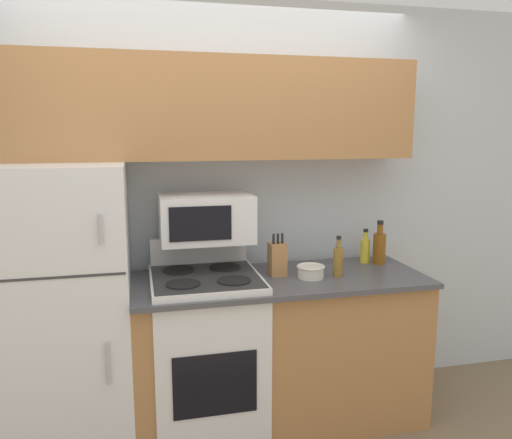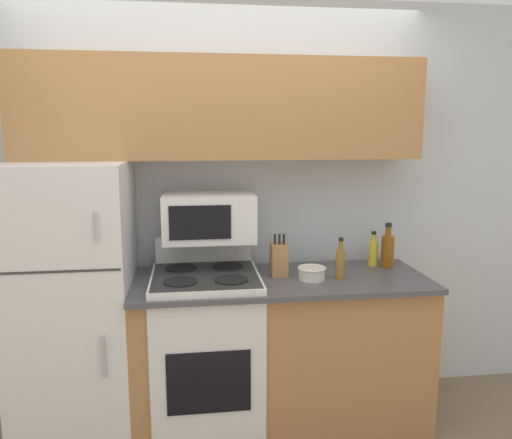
{
  "view_description": "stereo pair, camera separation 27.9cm",
  "coord_description": "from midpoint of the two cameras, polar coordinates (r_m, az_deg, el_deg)",
  "views": [
    {
      "loc": [
        -0.47,
        -2.39,
        1.75
      ],
      "look_at": [
        0.17,
        0.28,
        1.27
      ],
      "focal_mm": 35.0,
      "sensor_mm": 36.0,
      "label": 1
    },
    {
      "loc": [
        -0.2,
        -2.44,
        1.75
      ],
      "look_at": [
        0.17,
        0.28,
        1.27
      ],
      "focal_mm": 35.0,
      "sensor_mm": 36.0,
      "label": 2
    }
  ],
  "objects": [
    {
      "name": "wall_back",
      "position": [
        3.19,
        -7.26,
        1.34
      ],
      "size": [
        8.0,
        0.05,
        2.55
      ],
      "color": "silver",
      "rests_on": "ground_plane"
    },
    {
      "name": "lower_cabinets",
      "position": [
        3.09,
        -0.01,
        -14.69
      ],
      "size": [
        1.7,
        0.67,
        0.92
      ],
      "color": "#B27A47",
      "rests_on": "ground_plane"
    },
    {
      "name": "refrigerator",
      "position": [
        2.97,
        -23.02,
        -9.62
      ],
      "size": [
        0.64,
        0.71,
        1.59
      ],
      "color": "white",
      "rests_on": "ground_plane"
    },
    {
      "name": "upper_cabinets",
      "position": [
        2.97,
        -7.12,
        12.44
      ],
      "size": [
        2.34,
        0.32,
        0.58
      ],
      "color": "#B27A47",
      "rests_on": "refrigerator"
    },
    {
      "name": "stove",
      "position": [
        3.01,
        -8.4,
        -14.86
      ],
      "size": [
        0.61,
        0.65,
        1.11
      ],
      "color": "white",
      "rests_on": "ground_plane"
    },
    {
      "name": "microwave",
      "position": [
        2.92,
        -8.46,
        0.12
      ],
      "size": [
        0.53,
        0.33,
        0.27
      ],
      "color": "white",
      "rests_on": "stove"
    },
    {
      "name": "knife_block",
      "position": [
        2.94,
        -0.28,
        -4.55
      ],
      "size": [
        0.09,
        0.11,
        0.25
      ],
      "color": "#B27A47",
      "rests_on": "lower_cabinets"
    },
    {
      "name": "bowl",
      "position": [
        2.9,
        3.53,
        -5.96
      ],
      "size": [
        0.16,
        0.16,
        0.07
      ],
      "color": "silver",
      "rests_on": "lower_cabinets"
    },
    {
      "name": "bottle_whiskey",
      "position": [
        3.25,
        11.55,
        -3.11
      ],
      "size": [
        0.08,
        0.08,
        0.28
      ],
      "color": "brown",
      "rests_on": "lower_cabinets"
    },
    {
      "name": "bottle_cooking_spray",
      "position": [
        3.26,
        9.98,
        -3.42
      ],
      "size": [
        0.06,
        0.06,
        0.22
      ],
      "color": "gold",
      "rests_on": "lower_cabinets"
    },
    {
      "name": "bottle_vinegar",
      "position": [
        2.93,
        6.7,
        -4.71
      ],
      "size": [
        0.06,
        0.06,
        0.24
      ],
      "color": "olive",
      "rests_on": "lower_cabinets"
    }
  ]
}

